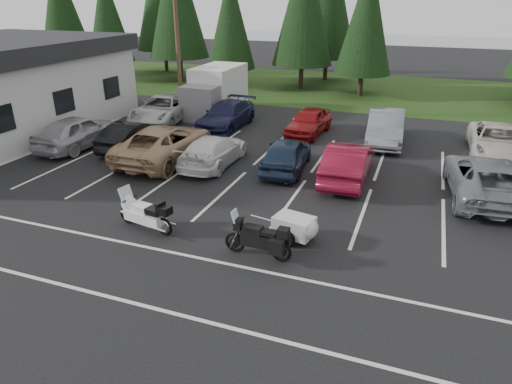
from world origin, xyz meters
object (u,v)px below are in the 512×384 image
object	(u,v)px
car_far_0	(164,109)
car_far_4	(497,141)
car_near_6	(486,178)
cargo_trailer	(294,228)
car_near_5	(348,162)
car_far_2	(309,121)
car_near_0	(78,131)
car_near_3	(214,151)
car_far_1	(226,115)
adventure_motorcycle	(258,235)
car_near_1	(132,136)
car_near_4	(286,154)
car_far_3	(385,127)
utility_pole	(177,38)
box_truck	(212,92)
touring_motorcycle	(144,210)
car_near_2	(165,143)

from	to	relation	value
car_far_0	car_far_4	world-z (taller)	car_far_0
car_near_6	car_far_0	xyz separation A→B (m)	(-17.27, 5.50, 0.01)
car_near_6	cargo_trailer	bearing A→B (deg)	39.20
car_near_5	car_far_0	size ratio (longest dim) A/B	0.84
car_near_6	car_far_2	size ratio (longest dim) A/B	1.33
car_near_0	car_near_3	world-z (taller)	car_near_0
car_far_1	adventure_motorcycle	xyz separation A→B (m)	(6.60, -12.69, -0.02)
car_near_1	car_far_0	distance (m)	5.34
car_near_1	adventure_motorcycle	size ratio (longest dim) A/B	1.82
car_near_5	car_far_4	xyz separation A→B (m)	(6.12, 5.64, -0.07)
car_near_0	car_near_4	distance (m)	10.74
car_near_6	car_far_1	bearing A→B (deg)	-28.11
car_far_1	adventure_motorcycle	world-z (taller)	car_far_1
car_far_3	utility_pole	bearing A→B (deg)	167.67
box_truck	car_far_0	distance (m)	3.44
car_near_5	adventure_motorcycle	distance (m)	7.15
utility_pole	car_far_2	xyz separation A→B (m)	(8.90, -1.78, -3.98)
car_near_1	cargo_trailer	bearing A→B (deg)	147.61
car_near_3	adventure_motorcycle	bearing A→B (deg)	124.16
utility_pole	touring_motorcycle	xyz separation A→B (m)	(6.64, -14.49, -4.01)
adventure_motorcycle	car_far_2	bearing A→B (deg)	99.46
utility_pole	car_far_1	distance (m)	6.07
car_near_6	car_far_4	xyz separation A→B (m)	(0.92, 5.59, -0.06)
car_near_0	car_far_3	bearing A→B (deg)	-154.52
car_near_1	cargo_trailer	size ratio (longest dim) A/B	2.41
car_near_5	car_far_3	distance (m)	5.90
car_far_3	car_far_4	size ratio (longest dim) A/B	0.97
car_near_1	car_far_0	xyz separation A→B (m)	(-1.29, 5.18, 0.09)
car_far_2	cargo_trailer	bearing A→B (deg)	-73.30
utility_pole	adventure_motorcycle	xyz separation A→B (m)	(10.69, -14.80, -3.99)
car_near_0	car_far_1	size ratio (longest dim) A/B	0.97
car_near_0	cargo_trailer	world-z (taller)	car_near_0
box_truck	car_near_4	distance (m)	10.93
car_near_6	car_far_3	world-z (taller)	car_far_3
car_near_2	car_far_0	world-z (taller)	car_near_2
car_near_4	car_far_2	world-z (taller)	car_near_4
utility_pole	adventure_motorcycle	distance (m)	18.69
car_near_0	car_far_3	size ratio (longest dim) A/B	0.97
car_near_2	car_near_6	world-z (taller)	car_near_2
car_far_3	adventure_motorcycle	bearing A→B (deg)	-104.02
car_far_2	utility_pole	bearing A→B (deg)	173.30
car_far_4	adventure_motorcycle	bearing A→B (deg)	-120.66
car_near_2	touring_motorcycle	size ratio (longest dim) A/B	2.37
car_far_2	car_far_4	distance (m)	9.31
car_near_0	car_near_1	distance (m)	2.77
cargo_trailer	utility_pole	bearing A→B (deg)	141.86
car_near_0	car_near_1	world-z (taller)	car_near_0
car_near_6	adventure_motorcycle	xyz separation A→B (m)	(-6.60, -7.07, -0.07)
car_near_2	car_far_1	xyz separation A→B (m)	(0.41, 6.13, -0.09)
car_near_1	car_near_6	size ratio (longest dim) A/B	0.76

